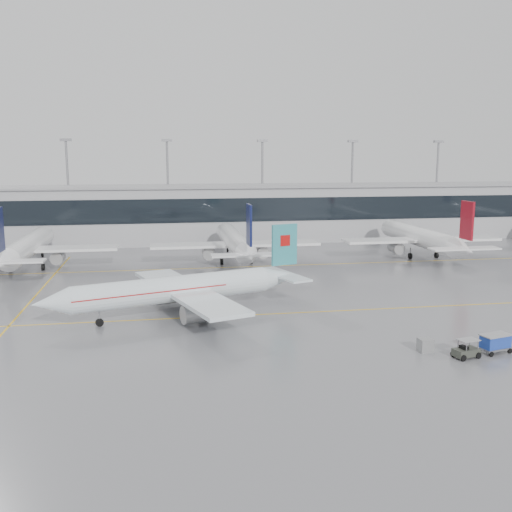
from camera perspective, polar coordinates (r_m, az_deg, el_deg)
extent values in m
plane|color=slate|center=(68.79, 1.68, -5.80)|extent=(320.00, 320.00, 0.00)
cube|color=#ECB00F|center=(68.79, 1.68, -5.80)|extent=(120.00, 0.25, 0.01)
cube|color=#ECB00F|center=(97.61, -1.77, -1.10)|extent=(120.00, 0.25, 0.01)
cube|color=#ECB00F|center=(83.79, -21.08, -3.61)|extent=(0.25, 60.00, 0.01)
cube|color=#A1A1A5|center=(128.22, -3.75, 4.23)|extent=(180.00, 15.00, 12.00)
cube|color=black|center=(120.60, -3.39, 4.59)|extent=(180.00, 0.20, 5.00)
cube|color=gray|center=(127.76, -3.78, 6.99)|extent=(182.00, 16.00, 0.40)
cylinder|color=gray|center=(134.63, -18.24, 6.16)|extent=(0.50, 0.50, 22.00)
cube|color=gray|center=(134.47, -18.51, 10.96)|extent=(2.40, 1.00, 0.60)
cylinder|color=gray|center=(133.16, -8.79, 6.50)|extent=(0.50, 0.50, 22.00)
cube|color=gray|center=(133.00, -8.92, 11.36)|extent=(2.40, 1.00, 0.60)
cylinder|color=gray|center=(135.30, 0.63, 6.67)|extent=(0.50, 0.50, 22.00)
cube|color=gray|center=(135.14, 0.64, 11.45)|extent=(2.40, 1.00, 0.60)
cylinder|color=gray|center=(140.88, 9.53, 6.66)|extent=(0.50, 0.50, 22.00)
cube|color=gray|center=(140.73, 9.66, 11.26)|extent=(2.40, 1.00, 0.60)
cylinder|color=gray|center=(149.53, 17.58, 6.52)|extent=(0.50, 0.50, 22.00)
cube|color=gray|center=(149.38, 17.80, 10.84)|extent=(2.40, 1.00, 0.60)
cylinder|color=white|center=(67.69, -8.18, -3.29)|extent=(23.42, 10.39, 3.10)
cone|color=white|center=(64.51, -19.83, -4.45)|extent=(4.77, 4.20, 3.10)
cone|color=white|center=(73.77, 2.56, -2.11)|extent=(6.29, 4.71, 3.10)
cube|color=white|center=(68.28, -6.99, -3.49)|extent=(12.81, 25.89, 0.45)
cube|color=white|center=(73.81, 2.70, -1.86)|extent=(5.76, 10.23, 0.25)
cube|color=teal|center=(73.22, 2.86, 1.14)|extent=(3.53, 1.47, 5.29)
cylinder|color=#9D9D9E|center=(64.15, -5.83, -5.73)|extent=(4.08, 3.13, 2.10)
cylinder|color=#9D9D9E|center=(72.85, -8.69, -3.90)|extent=(4.08, 3.13, 2.10)
cylinder|color=gray|center=(65.89, -15.40, -5.89)|extent=(0.20, 0.20, 1.28)
cylinder|color=black|center=(66.06, -15.38, -6.42)|extent=(0.95, 0.57, 0.90)
cylinder|color=gray|center=(66.71, -5.34, -5.28)|extent=(0.24, 0.24, 1.28)
cylinder|color=black|center=(66.88, -5.33, -5.81)|extent=(1.19, 0.77, 1.10)
cylinder|color=gray|center=(71.39, -6.96, -4.30)|extent=(0.24, 0.24, 1.28)
cylinder|color=black|center=(71.55, -6.95, -4.80)|extent=(1.19, 0.77, 1.10)
cube|color=#B70F0F|center=(73.13, 2.86, 1.57)|extent=(1.47, 0.87, 1.40)
cube|color=#B70F0F|center=(66.72, -10.61, -3.38)|extent=(18.07, 8.64, 0.12)
cylinder|color=white|center=(103.38, -21.78, 0.95)|extent=(3.59, 27.36, 3.59)
cone|color=white|center=(118.60, -20.23, 2.11)|extent=(3.59, 4.00, 3.59)
cone|color=white|center=(87.55, -23.99, -0.71)|extent=(3.59, 5.60, 3.59)
cube|color=white|center=(101.99, -21.94, 0.59)|extent=(29.64, 5.00, 0.45)
cube|color=white|center=(87.31, -24.04, -0.54)|extent=(11.40, 2.80, 0.25)
cylinder|color=#9D9D9E|center=(101.78, -19.19, -0.11)|extent=(2.10, 3.60, 2.10)
cylinder|color=gray|center=(114.10, -20.60, 0.49)|extent=(0.20, 0.20, 1.56)
cylinder|color=black|center=(114.22, -20.57, 0.11)|extent=(0.30, 0.90, 0.90)
cylinder|color=gray|center=(101.95, -23.41, -0.69)|extent=(0.24, 0.24, 1.56)
cylinder|color=black|center=(102.08, -23.38, -1.12)|extent=(0.45, 1.10, 1.10)
cylinder|color=gray|center=(100.82, -20.54, -0.61)|extent=(0.24, 0.24, 1.56)
cylinder|color=black|center=(100.96, -20.51, -1.05)|extent=(0.45, 1.10, 1.10)
cylinder|color=white|center=(101.86, -2.16, 1.53)|extent=(3.59, 27.36, 3.59)
cone|color=white|center=(117.28, -3.16, 2.62)|extent=(3.59, 4.00, 3.59)
cone|color=white|center=(85.75, -0.73, -0.05)|extent=(3.59, 5.60, 3.59)
cube|color=white|center=(100.45, -2.05, 1.18)|extent=(29.64, 5.00, 0.45)
cube|color=white|center=(85.50, -0.71, 0.12)|extent=(11.40, 2.80, 0.25)
cube|color=#101541|center=(84.65, -0.69, 3.14)|extent=(0.35, 3.60, 6.12)
cylinder|color=#9D9D9E|center=(100.67, -4.79, 0.30)|extent=(2.10, 3.60, 2.10)
cylinder|color=#9D9D9E|center=(101.90, 0.59, 0.45)|extent=(2.10, 3.60, 2.10)
cylinder|color=gray|center=(112.72, -2.86, 1.01)|extent=(0.20, 0.20, 1.56)
cylinder|color=black|center=(112.84, -2.86, 0.62)|extent=(0.30, 0.90, 0.90)
cylinder|color=gray|center=(99.50, -3.45, -0.13)|extent=(0.24, 0.24, 1.56)
cylinder|color=black|center=(99.63, -3.45, -0.57)|extent=(0.45, 1.10, 1.10)
cylinder|color=gray|center=(100.18, -0.49, -0.04)|extent=(0.24, 0.24, 1.56)
cylinder|color=black|center=(100.31, -0.49, -0.48)|extent=(0.45, 1.10, 1.10)
cylinder|color=white|center=(111.86, 15.92, 1.90)|extent=(3.59, 27.36, 3.59)
cone|color=white|center=(126.07, 12.87, 2.90)|extent=(3.59, 4.00, 3.59)
cone|color=white|center=(97.42, 20.06, 0.54)|extent=(3.59, 5.60, 3.59)
cube|color=white|center=(110.58, 16.24, 1.59)|extent=(29.64, 5.00, 0.45)
cube|color=white|center=(97.21, 20.13, 0.70)|extent=(11.40, 2.80, 0.25)
cube|color=maroon|center=(96.46, 20.35, 3.35)|extent=(0.35, 3.60, 6.12)
cylinder|color=#9D9D9E|center=(109.25, 13.82, 0.81)|extent=(2.10, 3.60, 2.10)
cylinder|color=#9D9D9E|center=(113.40, 18.28, 0.92)|extent=(2.10, 3.60, 2.10)
cylinder|color=gray|center=(121.84, 13.71, 1.41)|extent=(0.20, 0.20, 1.56)
cylinder|color=black|center=(121.95, 13.70, 1.04)|extent=(0.30, 0.90, 0.90)
cylinder|color=gray|center=(108.89, 15.18, 0.41)|extent=(0.24, 0.24, 1.56)
cylinder|color=black|center=(109.01, 15.16, 0.01)|extent=(0.45, 1.10, 1.10)
cylinder|color=gray|center=(111.16, 17.62, 0.48)|extent=(0.24, 0.24, 1.56)
cylinder|color=black|center=(111.28, 17.60, 0.09)|extent=(0.45, 1.10, 1.10)
cube|color=#363931|center=(57.62, 20.26, -9.00)|extent=(2.65, 1.84, 0.70)
cube|color=gray|center=(57.39, 20.47, -7.86)|extent=(2.16, 1.72, 0.06)
cube|color=black|center=(57.28, 20.06, -8.63)|extent=(0.68, 0.90, 0.40)
cylinder|color=gray|center=(58.85, 21.55, -8.74)|extent=(1.19, 0.36, 0.08)
cylinder|color=gray|center=(56.69, 20.31, -8.57)|extent=(0.08, 0.08, 0.90)
cylinder|color=gray|center=(57.44, 19.55, -8.28)|extent=(0.08, 0.08, 0.90)
cylinder|color=gray|center=(57.64, 21.34, -8.33)|extent=(0.08, 0.08, 0.90)
cylinder|color=gray|center=(58.38, 20.57, -8.05)|extent=(0.08, 0.08, 0.90)
cylinder|color=black|center=(56.65, 20.03, -9.58)|extent=(0.63, 0.34, 0.60)
cylinder|color=black|center=(57.55, 19.13, -9.22)|extent=(0.63, 0.34, 0.60)
cylinder|color=black|center=(57.86, 21.35, -9.25)|extent=(0.63, 0.34, 0.60)
cylinder|color=black|center=(58.74, 20.45, -8.91)|extent=(0.63, 0.34, 0.60)
cube|color=gray|center=(60.10, 22.77, -8.49)|extent=(3.23, 2.14, 0.18)
cube|color=#1E3EAA|center=(59.90, 22.82, -7.86)|extent=(3.01, 2.00, 1.18)
cube|color=gray|center=(59.71, 22.86, -7.28)|extent=(3.25, 2.24, 0.10)
cylinder|color=black|center=(58.86, 22.47, -9.06)|extent=(0.52, 0.29, 0.49)
cylinder|color=black|center=(59.83, 21.45, -8.68)|extent=(0.52, 0.29, 0.49)
cylinder|color=black|center=(60.52, 24.05, -8.65)|extent=(0.52, 0.29, 0.49)
cylinder|color=black|center=(61.47, 23.04, -8.30)|extent=(0.52, 0.29, 0.49)
cube|color=gray|center=(58.06, 16.58, -8.54)|extent=(1.35, 1.26, 1.30)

